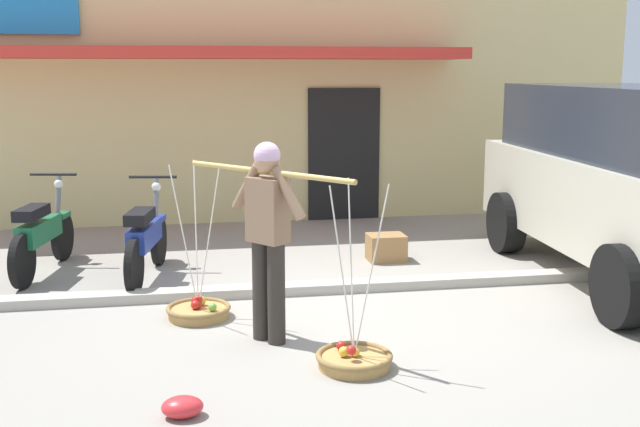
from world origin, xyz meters
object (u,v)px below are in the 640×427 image
motorcycle_nearest_shop (42,235)px  plastic_litter_bag (182,407)px  motorcycle_second_in_row (146,239)px  wooden_crate (386,248)px  fruit_basket_left_side (354,358)px  fruit_vendor (268,228)px  fruit_basket_right_side (199,310)px

motorcycle_nearest_shop → plastic_litter_bag: bearing=-69.0°
motorcycle_second_in_row → wooden_crate: bearing=7.0°
fruit_basket_left_side → plastic_litter_bag: bearing=-154.0°
fruit_vendor → motorcycle_second_in_row: 2.50m
motorcycle_second_in_row → motorcycle_nearest_shop: bearing=159.6°
motorcycle_nearest_shop → wooden_crate: size_ratio=4.10×
fruit_basket_right_side → fruit_vendor: bearing=-51.4°
fruit_vendor → plastic_litter_bag: size_ratio=6.05×
motorcycle_second_in_row → fruit_vendor: bearing=-63.3°
fruit_vendor → wooden_crate: (1.71, 2.53, -0.82)m
motorcycle_second_in_row → fruit_basket_right_side: bearing=-70.4°
fruit_vendor → fruit_basket_right_side: size_ratio=1.17×
fruit_vendor → plastic_litter_bag: bearing=-118.4°
fruit_basket_left_side → motorcycle_nearest_shop: (-2.84, 3.34, 0.38)m
fruit_vendor → fruit_basket_right_side: bearing=128.6°
motorcycle_second_in_row → fruit_basket_left_side: bearing=-60.1°
fruit_vendor → wooden_crate: bearing=56.1°
motorcycle_second_in_row → plastic_litter_bag: motorcycle_second_in_row is taller
fruit_vendor → motorcycle_nearest_shop: (-2.26, 2.62, -0.53)m
fruit_vendor → plastic_litter_bag: 1.79m
motorcycle_second_in_row → wooden_crate: size_ratio=4.11×
fruit_basket_right_side → wooden_crate: (2.28, 1.81, 0.08)m
motorcycle_second_in_row → plastic_litter_bag: size_ratio=6.45×
plastic_litter_bag → wooden_crate: wooden_crate is taller
fruit_basket_left_side → motorcycle_second_in_row: 3.38m
fruit_basket_right_side → motorcycle_nearest_shop: fruit_basket_right_side is taller
motorcycle_nearest_shop → wooden_crate: bearing=-1.2°
fruit_vendor → motorcycle_second_in_row: (-1.10, 2.19, -0.53)m
fruit_vendor → motorcycle_nearest_shop: 3.50m
motorcycle_nearest_shop → plastic_litter_bag: size_ratio=6.44×
fruit_basket_left_side → wooden_crate: bearing=70.9°
fruit_vendor → motorcycle_nearest_shop: size_ratio=0.94×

